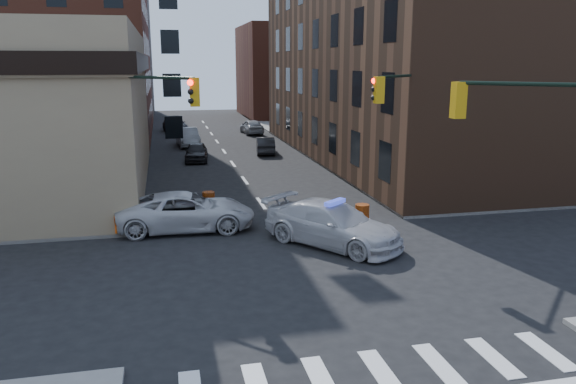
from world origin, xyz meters
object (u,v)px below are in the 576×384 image
pedestrian_a (24,218)px  pedestrian_b (86,204)px  barricade_nw_a (126,223)px  pickup (186,211)px  parked_car_enear (265,145)px  parked_car_wnear (196,152)px  police_car (333,224)px  barrel_road (362,217)px  parked_car_wfar (188,137)px  barrel_bank (209,203)px

pedestrian_a → pedestrian_b: (2.29, 1.35, 0.15)m
pedestrian_b → barricade_nw_a: bearing=-59.6°
pickup → parked_car_enear: 21.31m
pedestrian_a → barricade_nw_a: (4.04, -0.30, -0.39)m
barricade_nw_a → parked_car_wnear: bearing=74.4°
pickup → parked_car_wnear: (1.50, 17.76, -0.14)m
police_car → pedestrian_b: size_ratio=3.11×
parked_car_enear → barricade_nw_a: (-9.72, -20.46, -0.10)m
pedestrian_b → barrel_road: 12.26m
pickup → parked_car_wfar: (1.24, 25.63, -0.03)m
parked_car_wnear → parked_car_enear: 6.11m
parked_car_wnear → barrel_bank: parked_car_wnear is taller
police_car → pedestrian_a: bearing=126.1°
parked_car_wnear → parked_car_wfar: bearing=97.1°
parked_car_wfar → barrel_bank: parked_car_wfar is taller
pedestrian_b → barricade_nw_a: 2.47m
barricade_nw_a → parked_car_wfar: bearing=78.7°
parked_car_wfar → pedestrian_b: pedestrian_b is taller
pickup → barrel_road: (7.61, -1.53, -0.28)m
police_car → parked_car_enear: bearing=47.7°
barrel_road → parked_car_wnear: bearing=107.6°
police_car → barrel_bank: (-4.49, 5.96, -0.32)m
pedestrian_b → barricade_nw_a: (1.76, -1.65, -0.54)m
pickup → pedestrian_b: bearing=75.7°
parked_car_wfar → barrel_bank: size_ratio=4.50×
parked_car_enear → barrel_bank: (-5.99, -17.55, -0.13)m
parked_car_wnear → parked_car_wfar: 7.88m
parked_car_wfar → pickup: bearing=-96.8°
pickup → parked_car_enear: size_ratio=1.47×
barrel_road → parked_car_wfar: bearing=103.2°
pedestrian_a → barrel_road: (14.21, -1.45, -0.41)m
parked_car_wnear → pedestrian_a: (-8.10, -17.84, 0.27)m
pickup → parked_car_wfar: size_ratio=1.23×
parked_car_enear → barricade_nw_a: parked_car_enear is taller
pedestrian_a → pedestrian_b: pedestrian_b is taller
police_car → barricade_nw_a: size_ratio=5.34×
parked_car_wfar → pedestrian_a: 26.89m
parked_car_enear → pedestrian_a: 24.41m
parked_car_enear → barrel_road: size_ratio=3.68×
police_car → parked_car_wnear: size_ratio=1.46×
parked_car_wfar → pedestrian_b: bearing=-106.9°
pickup → barrel_road: size_ratio=5.41×
parked_car_wnear → pedestrian_a: bearing=-109.2°
parked_car_enear → pedestrian_a: pedestrian_a is taller
parked_car_enear → barricade_nw_a: size_ratio=3.64×
parked_car_wfar → pedestrian_b: size_ratio=2.54×
police_car → barricade_nw_a: (-8.22, 3.04, -0.29)m
pedestrian_a → barricade_nw_a: pedestrian_a is taller
parked_car_wnear → barrel_bank: 15.23m
police_car → barrel_bank: bearing=88.4°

